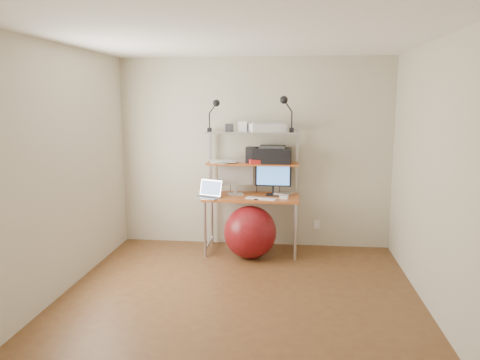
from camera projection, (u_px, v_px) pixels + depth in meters
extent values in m
plane|color=brown|center=(239.00, 298.00, 4.67)|extent=(3.60, 3.60, 0.00)
plane|color=white|center=(239.00, 38.00, 4.24)|extent=(3.60, 3.60, 0.00)
plane|color=beige|center=(254.00, 153.00, 6.22)|extent=(3.60, 0.00, 3.60)
plane|color=beige|center=(205.00, 223.00, 2.69)|extent=(3.60, 0.00, 3.60)
plane|color=beige|center=(60.00, 171.00, 4.65)|extent=(0.00, 3.60, 3.60)
plane|color=beige|center=(435.00, 178.00, 4.26)|extent=(0.00, 3.60, 3.60)
cube|color=#C95327|center=(252.00, 197.00, 5.96)|extent=(1.20, 0.60, 0.03)
cylinder|color=#B3B3B8|center=(205.00, 229.00, 5.83)|extent=(0.04, 0.04, 0.71)
cylinder|color=#B3B3B8|center=(212.00, 219.00, 6.33)|extent=(0.04, 0.04, 0.71)
cylinder|color=#B3B3B8|center=(295.00, 232.00, 5.71)|extent=(0.04, 0.04, 0.71)
cylinder|color=#B3B3B8|center=(295.00, 221.00, 6.21)|extent=(0.04, 0.04, 0.71)
cube|color=#B3B3B8|center=(211.00, 161.00, 6.20)|extent=(0.03, 0.04, 0.84)
cube|color=#B3B3B8|center=(297.00, 162.00, 6.08)|extent=(0.03, 0.04, 0.84)
cube|color=#C95327|center=(253.00, 164.00, 6.01)|extent=(1.18, 0.34, 0.02)
cube|color=#B3B3B8|center=(253.00, 132.00, 5.95)|extent=(1.18, 0.34, 0.02)
cube|color=white|center=(317.00, 224.00, 6.28)|extent=(0.08, 0.01, 0.12)
cube|color=#B9B9BE|center=(236.00, 194.00, 6.04)|extent=(0.23, 0.20, 0.01)
cylinder|color=#B9B9BE|center=(236.00, 189.00, 6.05)|extent=(0.03, 0.03, 0.11)
cube|color=#B9B9BE|center=(236.00, 172.00, 6.01)|extent=(0.44, 0.15, 0.33)
plane|color=white|center=(236.00, 172.00, 5.99)|extent=(0.39, 0.10, 0.40)
cube|color=black|center=(273.00, 195.00, 5.99)|extent=(0.17, 0.14, 0.01)
cylinder|color=black|center=(273.00, 190.00, 6.00)|extent=(0.03, 0.03, 0.10)
cube|color=black|center=(273.00, 175.00, 5.97)|extent=(0.46, 0.04, 0.28)
plane|color=#3B75CA|center=(273.00, 176.00, 5.95)|extent=(0.42, 0.02, 0.42)
cube|color=silver|center=(208.00, 197.00, 5.85)|extent=(0.36, 0.31, 0.01)
cube|color=#323235|center=(208.00, 196.00, 5.84)|extent=(0.29, 0.22, 0.00)
cube|color=silver|center=(212.00, 187.00, 5.92)|extent=(0.31, 0.17, 0.20)
plane|color=#7790C6|center=(212.00, 187.00, 5.92)|extent=(0.29, 0.17, 0.27)
cube|color=white|center=(261.00, 199.00, 5.77)|extent=(0.39, 0.21, 0.01)
cube|color=white|center=(284.00, 198.00, 5.78)|extent=(0.11, 0.08, 0.03)
cube|color=silver|center=(284.00, 194.00, 5.99)|extent=(0.26, 0.26, 0.04)
cube|color=black|center=(256.00, 198.00, 5.79)|extent=(0.09, 0.14, 0.01)
cube|color=black|center=(272.00, 155.00, 5.97)|extent=(0.49, 0.34, 0.19)
cube|color=#323235|center=(272.00, 147.00, 5.95)|extent=(0.33, 0.25, 0.03)
cube|color=black|center=(252.00, 155.00, 6.00)|extent=(0.16, 0.16, 0.20)
cube|color=red|center=(257.00, 162.00, 5.91)|extent=(0.22, 0.18, 0.05)
cube|color=white|center=(267.00, 128.00, 5.93)|extent=(0.52, 0.42, 0.10)
cube|color=#B9B9BE|center=(267.00, 123.00, 5.92)|extent=(0.43, 0.34, 0.02)
cube|color=white|center=(243.00, 126.00, 5.95)|extent=(0.11, 0.09, 0.13)
cube|color=#323235|center=(229.00, 128.00, 5.97)|extent=(0.10, 0.10, 0.10)
cube|color=black|center=(210.00, 130.00, 5.90)|extent=(0.05, 0.06, 0.05)
cylinder|color=black|center=(209.00, 121.00, 5.88)|extent=(0.02, 0.02, 0.18)
sphere|color=black|center=(216.00, 103.00, 5.82)|extent=(0.09, 0.09, 0.09)
cube|color=black|center=(292.00, 130.00, 5.80)|extent=(0.06, 0.07, 0.06)
cylinder|color=black|center=(292.00, 120.00, 5.78)|extent=(0.02, 0.02, 0.20)
sphere|color=black|center=(284.00, 100.00, 5.74)|extent=(0.10, 0.10, 0.10)
sphere|color=maroon|center=(250.00, 232.00, 5.80)|extent=(0.66, 0.66, 0.66)
cube|color=white|center=(218.00, 162.00, 6.08)|extent=(0.27, 0.32, 0.00)
cube|color=white|center=(225.00, 162.00, 6.00)|extent=(0.32, 0.35, 0.00)
cube|color=white|center=(220.00, 161.00, 6.10)|extent=(0.24, 0.30, 0.00)
cube|color=white|center=(229.00, 161.00, 6.02)|extent=(0.22, 0.29, 0.00)
cube|color=white|center=(226.00, 161.00, 6.04)|extent=(0.31, 0.34, 0.00)
cube|color=white|center=(222.00, 161.00, 6.00)|extent=(0.31, 0.34, 0.00)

